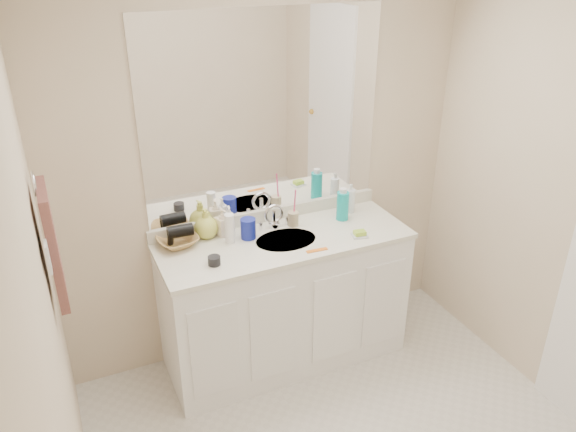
{
  "coord_description": "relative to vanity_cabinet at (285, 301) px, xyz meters",
  "views": [
    {
      "loc": [
        -1.2,
        -1.66,
        2.48
      ],
      "look_at": [
        0.0,
        0.97,
        1.05
      ],
      "focal_mm": 35.0,
      "sensor_mm": 36.0,
      "label": 1
    }
  ],
  "objects": [
    {
      "name": "wall_back",
      "position": [
        0.0,
        0.28,
        0.77
      ],
      "size": [
        2.6,
        0.02,
        2.4
      ],
      "primitive_type": "cube",
      "color": "beige",
      "rests_on": "floor"
    },
    {
      "name": "wall_left",
      "position": [
        -1.3,
        -1.02,
        0.77
      ],
      "size": [
        0.02,
        2.6,
        2.4
      ],
      "primitive_type": "cube",
      "color": "beige",
      "rests_on": "floor"
    },
    {
      "name": "vanity_cabinet",
      "position": [
        0.0,
        0.0,
        0.0
      ],
      "size": [
        1.5,
        0.55,
        0.85
      ],
      "primitive_type": "cube",
      "color": "white",
      "rests_on": "floor"
    },
    {
      "name": "countertop",
      "position": [
        0.0,
        0.0,
        0.44
      ],
      "size": [
        1.52,
        0.57,
        0.03
      ],
      "primitive_type": "cube",
      "color": "white",
      "rests_on": "vanity_cabinet"
    },
    {
      "name": "backsplash",
      "position": [
        0.0,
        0.26,
        0.5
      ],
      "size": [
        1.52,
        0.03,
        0.08
      ],
      "primitive_type": "cube",
      "color": "silver",
      "rests_on": "countertop"
    },
    {
      "name": "sink_basin",
      "position": [
        0.0,
        -0.02,
        0.44
      ],
      "size": [
        0.37,
        0.37,
        0.02
      ],
      "primitive_type": "cylinder",
      "color": "beige",
      "rests_on": "countertop"
    },
    {
      "name": "faucet",
      "position": [
        0.0,
        0.16,
        0.51
      ],
      "size": [
        0.02,
        0.02,
        0.11
      ],
      "primitive_type": "cylinder",
      "color": "silver",
      "rests_on": "countertop"
    },
    {
      "name": "mirror",
      "position": [
        0.0,
        0.27,
        1.14
      ],
      "size": [
        1.48,
        0.01,
        1.2
      ],
      "primitive_type": "cube",
      "color": "white",
      "rests_on": "wall_back"
    },
    {
      "name": "blue_mug",
      "position": [
        -0.19,
        0.09,
        0.52
      ],
      "size": [
        0.11,
        0.11,
        0.12
      ],
      "primitive_type": "cylinder",
      "rotation": [
        0.0,
        0.0,
        -0.3
      ],
      "color": "navy",
      "rests_on": "countertop"
    },
    {
      "name": "tan_cup",
      "position": [
        0.12,
        0.13,
        0.5
      ],
      "size": [
        0.09,
        0.09,
        0.09
      ],
      "primitive_type": "cylinder",
      "rotation": [
        0.0,
        0.0,
        -0.35
      ],
      "color": "#C0B087",
      "rests_on": "countertop"
    },
    {
      "name": "toothbrush",
      "position": [
        0.13,
        0.13,
        0.6
      ],
      "size": [
        0.01,
        0.04,
        0.19
      ],
      "primitive_type": "cylinder",
      "rotation": [
        0.14,
        0.0,
        -0.05
      ],
      "color": "#F54080",
      "rests_on": "tan_cup"
    },
    {
      "name": "mouthwash_bottle",
      "position": [
        0.44,
        0.08,
        0.55
      ],
      "size": [
        0.09,
        0.09,
        0.18
      ],
      "primitive_type": "cylinder",
      "rotation": [
        0.0,
        0.0,
        -0.11
      ],
      "color": "#0EA9AA",
      "rests_on": "countertop"
    },
    {
      "name": "clear_pump_bottle",
      "position": [
        0.54,
        0.16,
        0.53
      ],
      "size": [
        0.06,
        0.06,
        0.15
      ],
      "primitive_type": "cylinder",
      "rotation": [
        0.0,
        0.0,
        0.1
      ],
      "color": "white",
      "rests_on": "countertop"
    },
    {
      "name": "soap_dish",
      "position": [
        0.42,
        -0.17,
        0.46
      ],
      "size": [
        0.1,
        0.09,
        0.01
      ],
      "primitive_type": "cube",
      "rotation": [
        0.0,
        0.0,
        -0.23
      ],
      "color": "silver",
      "rests_on": "countertop"
    },
    {
      "name": "green_soap",
      "position": [
        0.42,
        -0.17,
        0.48
      ],
      "size": [
        0.08,
        0.06,
        0.02
      ],
      "primitive_type": "cube",
      "rotation": [
        0.0,
        0.0,
        -0.14
      ],
      "color": "#9ECC31",
      "rests_on": "soap_dish"
    },
    {
      "name": "orange_comb",
      "position": [
        0.11,
        -0.21,
        0.46
      ],
      "size": [
        0.13,
        0.04,
        0.01
      ],
      "primitive_type": "cube",
      "rotation": [
        0.0,
        0.0,
        -0.07
      ],
      "color": "orange",
      "rests_on": "countertop"
    },
    {
      "name": "dark_jar",
      "position": [
        -0.47,
        -0.12,
        0.48
      ],
      "size": [
        0.07,
        0.07,
        0.05
      ],
      "primitive_type": "cylinder",
      "rotation": [
        0.0,
        0.0,
        0.04
      ],
      "color": "black",
      "rests_on": "countertop"
    },
    {
      "name": "extra_white_bottle",
      "position": [
        -0.31,
        0.09,
        0.54
      ],
      "size": [
        0.07,
        0.07,
        0.18
      ],
      "primitive_type": "cylinder",
      "rotation": [
        0.0,
        0.0,
        -0.3
      ],
      "color": "white",
      "rests_on": "countertop"
    },
    {
      "name": "soap_bottle_white",
      "position": [
        -0.27,
        0.2,
        0.54
      ],
      "size": [
        0.08,
        0.08,
        0.18
      ],
      "primitive_type": "imported",
      "rotation": [
        0.0,
        0.0,
        -0.2
      ],
      "color": "white",
      "rests_on": "countertop"
    },
    {
      "name": "soap_bottle_cream",
      "position": [
        -0.32,
        0.2,
        0.54
      ],
      "size": [
        0.09,
        0.1,
        0.17
      ],
      "primitive_type": "imported",
      "rotation": [
        0.0,
        0.0,
        0.27
      ],
      "color": "#FCE8CD",
      "rests_on": "countertop"
    },
    {
      "name": "soap_bottle_yellow",
      "position": [
        -0.42,
        0.21,
        0.55
      ],
      "size": [
        0.17,
        0.17,
        0.18
      ],
      "primitive_type": "imported",
      "rotation": [
        0.0,
        0.0,
        -0.23
      ],
      "color": "#CACF50",
      "rests_on": "countertop"
    },
    {
      "name": "wicker_basket",
      "position": [
        -0.6,
        0.18,
        0.48
      ],
      "size": [
        0.27,
        0.27,
        0.06
      ],
      "primitive_type": "imported",
      "rotation": [
        0.0,
        0.0,
        0.19
      ],
      "color": "#A97D44",
      "rests_on": "countertop"
    },
    {
      "name": "hair_dryer",
      "position": [
        -0.58,
        0.18,
        0.54
      ],
      "size": [
        0.15,
        0.08,
        0.07
      ],
      "primitive_type": "cylinder",
      "rotation": [
        0.0,
        1.57,
        -0.04
      ],
      "color": "black",
      "rests_on": "wicker_basket"
    },
    {
      "name": "towel_ring",
      "position": [
        -1.27,
        -0.25,
        1.12
      ],
      "size": [
        0.01,
        0.11,
        0.11
      ],
      "primitive_type": "torus",
      "rotation": [
        0.0,
        1.57,
        0.0
      ],
      "color": "silver",
      "rests_on": "wall_left"
    },
    {
      "name": "hand_towel",
      "position": [
        -1.25,
        -0.25,
        0.82
      ],
      "size": [
        0.04,
        0.32,
        0.55
      ],
      "primitive_type": "cube",
      "color": "brown",
      "rests_on": "towel_ring"
    },
    {
      "name": "switch_plate",
      "position": [
        -1.27,
        -0.45,
        0.88
      ],
      "size": [
        0.01,
        0.08,
        0.13
      ],
      "primitive_type": "cube",
      "color": "white",
      "rests_on": "wall_left"
    }
  ]
}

